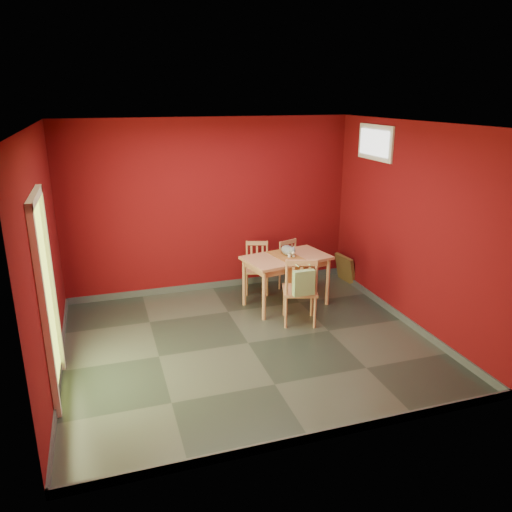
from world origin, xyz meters
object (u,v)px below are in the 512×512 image
object	(u,v)px
chair_far_left	(257,267)
chair_near	(300,290)
picture_frame	(345,269)
chair_far_right	(292,265)
dining_table	(286,263)
cat	(288,249)
tote_bag	(304,283)

from	to	relation	value
chair_far_left	chair_near	bearing A→B (deg)	-81.36
chair_far_left	picture_frame	distance (m)	1.55
chair_far_right	chair_near	world-z (taller)	chair_near
dining_table	picture_frame	distance (m)	1.49
chair_far_right	chair_far_left	bearing A→B (deg)	171.21
chair_far_right	cat	bearing A→B (deg)	-119.72
picture_frame	dining_table	bearing A→B (deg)	-155.13
chair_far_left	tote_bag	world-z (taller)	tote_bag
chair_far_left	tote_bag	xyz separation A→B (m)	(0.15, -1.51, 0.27)
cat	picture_frame	world-z (taller)	cat
chair_near	chair_far_left	bearing A→B (deg)	98.64
dining_table	picture_frame	bearing A→B (deg)	24.87
picture_frame	cat	bearing A→B (deg)	-157.27
dining_table	chair_near	xyz separation A→B (m)	(-0.05, -0.65, -0.17)
chair_far_right	picture_frame	distance (m)	0.99
chair_near	tote_bag	bearing A→B (deg)	-101.60
chair_near	cat	bearing A→B (deg)	82.09
chair_near	cat	size ratio (longest dim) A/B	2.62
tote_bag	chair_far_right	bearing A→B (deg)	73.63
chair_far_left	cat	distance (m)	0.78
dining_table	cat	world-z (taller)	cat
tote_bag	cat	xyz separation A→B (m)	(0.15, 0.95, 0.17)
tote_bag	chair_far_left	bearing A→B (deg)	95.69
chair_far_right	cat	distance (m)	0.71
dining_table	tote_bag	size ratio (longest dim) A/B	3.28
chair_near	dining_table	bearing A→B (deg)	85.63
chair_far_left	tote_bag	bearing A→B (deg)	-84.31
tote_bag	dining_table	bearing A→B (deg)	83.77
chair_far_right	tote_bag	xyz separation A→B (m)	(-0.42, -1.42, 0.27)
tote_bag	picture_frame	xyz separation A→B (m)	(1.39, 1.47, -0.45)
tote_bag	cat	distance (m)	0.97
tote_bag	chair_near	bearing A→B (deg)	78.40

